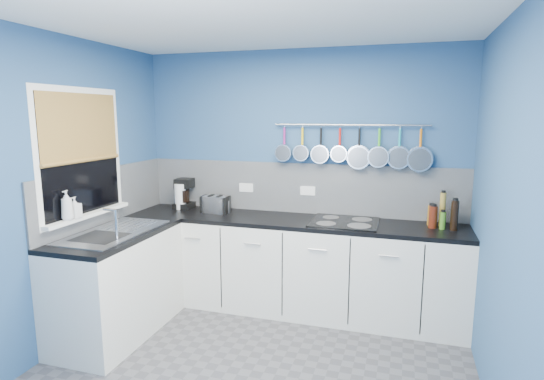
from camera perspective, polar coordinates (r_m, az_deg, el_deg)
The scene contains 42 objects.
floor at distance 3.47m, azimuth -3.07°, elevation -23.18°, with size 3.20×3.00×0.02m, color #47474C.
ceiling at distance 2.98m, azimuth -3.55°, elevation 22.02°, with size 3.20×3.00×0.02m, color white.
wall_back at distance 4.40m, azimuth 3.51°, elevation 1.58°, with size 3.20×0.02×2.50m, color #294D7A.
wall_front at distance 1.71m, azimuth -21.55°, elevation -12.57°, with size 3.20×0.02×2.50m, color #294D7A.
wall_left at distance 3.84m, azimuth -26.48°, elevation -0.67°, with size 0.02×3.00×2.50m, color #294D7A.
wall_right at distance 2.87m, azimuth 28.62°, elevation -4.10°, with size 0.02×3.00×2.50m, color #294D7A.
backsplash_back at distance 4.40m, azimuth 3.43°, elevation 0.25°, with size 3.20×0.02×0.50m, color gray.
backsplash_left at distance 4.29m, azimuth -20.69°, elevation -0.62°, with size 0.02×1.80×0.50m, color gray.
cabinet_run_back at distance 4.31m, azimuth 2.42°, elevation -9.85°, with size 3.20×0.60×0.86m, color silver.
worktop_back at distance 4.18m, azimuth 2.46°, elevation -4.03°, with size 3.20×0.60×0.04m, color black.
cabinet_run_left at distance 4.08m, azimuth -19.40°, elevation -11.59°, with size 0.60×1.20×0.86m, color silver.
worktop_left at distance 3.94m, azimuth -19.77°, elevation -5.47°, with size 0.60×1.20×0.04m, color black.
window_frame at distance 4.00m, azimuth -23.51°, elevation 4.28°, with size 0.01×1.00×1.10m, color white.
window_glass at distance 3.99m, azimuth -23.45°, elevation 4.28°, with size 0.01×0.90×1.00m, color black.
bamboo_blind at distance 3.98m, azimuth -23.59°, elevation 7.50°, with size 0.01×0.90×0.55m, color olive.
window_sill at distance 4.06m, azimuth -22.74°, elevation -2.98°, with size 0.10×0.98×0.03m, color white.
sink_unit at distance 3.93m, azimuth -19.80°, elevation -5.14°, with size 0.50×0.95×0.01m, color silver.
mixer_tap at distance 3.67m, azimuth -19.57°, elevation -4.15°, with size 0.12×0.08×0.26m, color silver, non-canonical shape.
socket_left at distance 4.55m, azimuth -3.36°, elevation 0.31°, with size 0.15×0.01×0.09m, color white.
socket_right at distance 4.37m, azimuth 4.66°, elevation -0.10°, with size 0.15×0.01×0.09m, color white.
pot_rail at distance 4.21m, azimuth 10.09°, elevation 8.31°, with size 0.02×0.02×1.45m, color silver.
soap_bottle_a at distance 3.83m, azimuth -25.09°, elevation -1.81°, with size 0.09×0.09×0.24m, color white.
soap_bottle_b at distance 3.90m, azimuth -24.23°, elevation -2.07°, with size 0.08×0.08×0.17m, color white.
paper_towel at distance 4.68m, azimuth -11.80°, elevation -0.82°, with size 0.12×0.12×0.27m, color white.
coffee_maker at distance 4.70m, azimuth -11.38°, elevation -0.45°, with size 0.18×0.20×0.31m, color black, non-canonical shape.
toaster at distance 4.46m, azimuth -7.35°, elevation -1.85°, with size 0.26×0.15×0.17m, color silver.
canister at distance 4.44m, azimuth -6.10°, elevation -2.17°, with size 0.09×0.09×0.12m, color silver.
hob at distance 4.08m, azimuth 9.38°, elevation -4.12°, with size 0.61×0.53×0.01m, color black.
pan_0 at distance 4.33m, azimuth 1.59°, elevation 6.13°, with size 0.17×0.08×0.36m, color silver, non-canonical shape.
pan_1 at distance 4.29m, azimuth 3.95°, elevation 6.14°, with size 0.16×0.09×0.35m, color silver, non-canonical shape.
pan_2 at distance 4.25m, azimuth 6.34°, elevation 5.94°, with size 0.18×0.07×0.37m, color silver, non-canonical shape.
pan_3 at distance 4.22m, azimuth 8.77°, elevation 5.98°, with size 0.16×0.08×0.35m, color silver, non-canonical shape.
pan_4 at distance 4.20m, azimuth 11.22°, elevation 5.48°, with size 0.22×0.05×0.41m, color silver, non-canonical shape.
pan_5 at distance 4.19m, azimuth 13.71°, elevation 5.53°, with size 0.20×0.08×0.39m, color silver, non-canonical shape.
pan_6 at distance 4.18m, azimuth 16.20°, elevation 5.35°, with size 0.21×0.05×0.40m, color silver, non-canonical shape.
pan_7 at distance 4.18m, azimuth 18.68°, elevation 5.10°, with size 0.22×0.06×0.41m, color silver, non-canonical shape.
condiment_0 at distance 4.18m, azimuth 22.56°, elevation -3.36°, with size 0.06×0.06×0.16m, color black.
condiment_1 at distance 4.16m, azimuth 21.24°, elevation -2.36°, with size 0.05×0.05×0.30m, color olive.
condiment_2 at distance 4.17m, azimuth 19.94°, elevation -3.10°, with size 0.06×0.06×0.18m, color #8C5914.
condiment_3 at distance 4.05m, azimuth 22.61°, elevation -3.07°, with size 0.06×0.06×0.26m, color black.
condiment_4 at distance 4.06m, azimuth 21.27°, elevation -3.72°, with size 0.05×0.05×0.15m, color #3F721E.
condiment_5 at distance 4.07m, azimuth 20.16°, elevation -3.31°, with size 0.07×0.07×0.19m, color #4C190C.
Camera 1 is at (1.01, -2.73, 1.88)m, focal length 29.01 mm.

